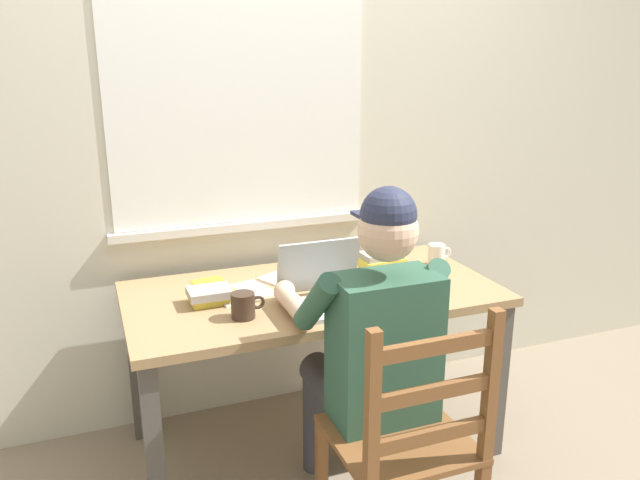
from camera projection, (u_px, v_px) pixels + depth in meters
name	position (u px, v px, depth m)	size (l,w,h in m)	color
ground_plane	(313.00, 443.00, 2.71)	(8.00, 8.00, 0.00)	gray
back_wall	(276.00, 129.00, 2.75)	(6.00, 0.08, 2.60)	beige
desk	(313.00, 310.00, 2.54)	(1.47, 0.75, 0.71)	#9E7A51
seated_person	(370.00, 342.00, 2.13)	(0.50, 0.60, 1.24)	#2D5642
wooden_chair	(407.00, 444.00, 1.94)	(0.42, 0.42, 0.93)	brown
laptop	(328.00, 290.00, 2.36)	(0.33, 0.29, 0.23)	#ADAFB2
computer_mouse	(395.00, 295.00, 2.41)	(0.06, 0.10, 0.03)	black
coffee_mug_white	(437.00, 255.00, 2.79)	(0.11, 0.07, 0.10)	silver
coffee_mug_dark	(244.00, 305.00, 2.23)	(0.12, 0.09, 0.09)	#38281E
book_stack_main	(381.00, 261.00, 2.72)	(0.20, 0.14, 0.08)	gold
book_stack_side	(212.00, 295.00, 2.37)	(0.20, 0.13, 0.06)	gold
paper_pile_near_laptop	(241.00, 293.00, 2.46)	(0.23, 0.19, 0.01)	white
paper_pile_back_corner	(289.00, 277.00, 2.63)	(0.21, 0.17, 0.01)	white
paper_pile_side	(327.00, 306.00, 2.33)	(0.21, 0.17, 0.02)	white
landscape_photo_print	(208.00, 281.00, 2.60)	(0.13, 0.09, 0.00)	gold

